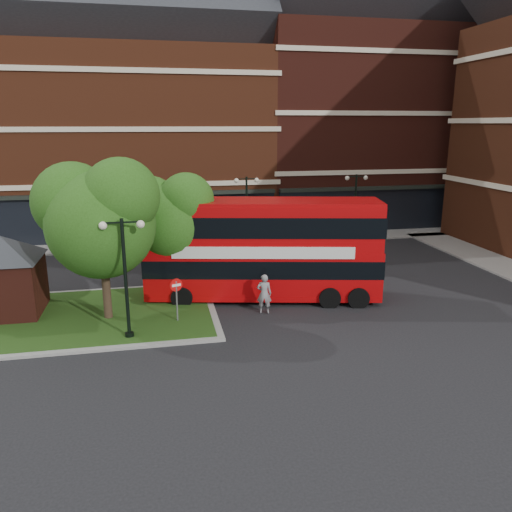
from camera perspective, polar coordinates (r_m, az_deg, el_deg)
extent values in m
plane|color=black|center=(21.41, 0.77, -8.51)|extent=(120.00, 120.00, 0.00)
cube|color=slate|center=(36.92, -4.68, 1.63)|extent=(44.00, 3.00, 0.12)
cube|color=#622C17|center=(43.38, -16.93, 12.29)|extent=(26.00, 12.00, 14.00)
cube|color=#471911|center=(46.87, 11.69, 13.99)|extent=(18.00, 12.00, 16.00)
cube|color=gray|center=(24.05, -19.96, -6.60)|extent=(12.60, 7.60, 0.12)
cube|color=#19380F|center=(24.04, -19.96, -6.57)|extent=(12.00, 7.00, 0.15)
cube|color=#471911|center=(25.19, -26.67, -3.12)|extent=(3.00, 3.00, 2.50)
cone|color=#23262B|center=(24.74, -27.16, 0.85)|extent=(6.51, 6.51, 1.10)
cylinder|color=#2D2116|center=(22.77, -16.82, -2.46)|extent=(0.36, 0.36, 3.92)
sphere|color=#234E13|center=(22.21, -17.27, 3.41)|extent=(4.60, 4.60, 4.60)
sphere|color=#234E13|center=(22.88, -20.17, 5.81)|extent=(3.45, 3.45, 3.45)
sphere|color=#234E13|center=(21.47, -15.19, 6.61)|extent=(3.22, 3.22, 3.22)
cylinder|color=#2D2116|center=(25.13, -9.49, -0.94)|extent=(0.36, 0.36, 3.47)
sphere|color=#234E13|center=(24.65, -9.70, 3.78)|extent=(3.80, 3.80, 3.80)
sphere|color=#234E13|center=(25.06, -12.01, 5.73)|extent=(2.85, 2.85, 2.85)
sphere|color=#234E13|center=(24.12, -7.97, 6.30)|extent=(2.66, 2.66, 2.66)
cylinder|color=black|center=(20.34, -14.66, -2.77)|extent=(0.14, 0.14, 5.00)
cylinder|color=black|center=(21.16, -14.25, -8.85)|extent=(0.36, 0.36, 0.30)
cube|color=black|center=(19.78, -15.11, 3.73)|extent=(1.40, 0.06, 0.06)
sphere|color=#F2EACC|center=(19.85, -17.11, 3.33)|extent=(0.32, 0.32, 0.32)
sphere|color=#F2EACC|center=(19.76, -13.06, 3.56)|extent=(0.32, 0.32, 0.32)
cylinder|color=black|center=(34.78, -1.07, 4.96)|extent=(0.14, 0.14, 5.00)
cylinder|color=black|center=(35.26, -1.06, 1.19)|extent=(0.36, 0.36, 0.30)
cube|color=black|center=(34.45, -1.09, 8.81)|extent=(1.40, 0.06, 0.06)
sphere|color=#F2EACC|center=(34.34, -2.25, 8.61)|extent=(0.32, 0.32, 0.32)
sphere|color=#F2EACC|center=(34.60, 0.06, 8.67)|extent=(0.32, 0.32, 0.32)
cylinder|color=black|center=(37.05, 11.24, 5.29)|extent=(0.14, 0.14, 5.00)
cylinder|color=black|center=(37.51, 11.06, 1.75)|extent=(0.36, 0.36, 0.30)
cube|color=black|center=(36.74, 11.42, 8.90)|extent=(1.40, 0.06, 0.06)
sphere|color=#F2EACC|center=(36.49, 10.39, 8.75)|extent=(0.32, 0.32, 0.32)
sphere|color=#F2EACC|center=(37.03, 12.42, 8.74)|extent=(0.32, 0.32, 0.32)
cube|color=#AC0609|center=(24.74, 0.79, -1.42)|extent=(11.68, 4.92, 2.17)
cube|color=#AC0609|center=(24.22, 0.81, 3.52)|extent=(11.56, 4.87, 2.17)
cube|color=black|center=(24.20, 0.81, 3.77)|extent=(11.68, 4.92, 0.98)
cube|color=silver|center=(23.16, 0.81, 0.36)|extent=(8.36, 1.83, 0.57)
imported|color=gray|center=(22.99, 0.94, -4.33)|extent=(0.77, 0.60, 1.87)
imported|color=silver|center=(35.49, -12.68, 1.78)|extent=(4.06, 1.87, 1.35)
imported|color=silver|center=(35.74, 3.43, 2.29)|extent=(4.51, 2.07, 1.43)
cylinder|color=slate|center=(22.03, -9.03, -5.27)|extent=(0.07, 0.07, 1.96)
cylinder|color=red|center=(21.77, -9.12, -3.29)|extent=(0.55, 0.25, 0.57)
cube|color=white|center=(21.77, -9.12, -3.29)|extent=(0.39, 0.18, 0.11)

